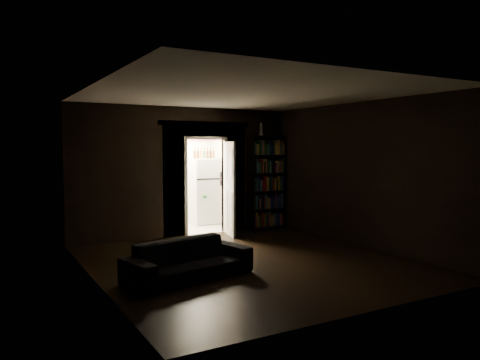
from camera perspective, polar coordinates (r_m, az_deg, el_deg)
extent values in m
plane|color=black|center=(7.98, 1.08, -9.98)|extent=(5.50, 5.50, 0.00)
cube|color=black|center=(9.86, -13.44, 0.83)|extent=(2.55, 0.10, 2.80)
cube|color=black|center=(11.04, 1.44, 1.26)|extent=(1.55, 0.10, 2.80)
cube|color=black|center=(10.47, -4.36, 6.85)|extent=(0.90, 0.10, 0.70)
cube|color=black|center=(6.84, -17.26, -0.60)|extent=(0.02, 5.50, 2.80)
cube|color=black|center=(9.28, 14.53, 0.62)|extent=(0.02, 5.50, 2.80)
cube|color=black|center=(5.57, 15.59, -1.57)|extent=(5.00, 0.02, 2.80)
cube|color=beige|center=(7.79, 1.11, 10.43)|extent=(5.00, 5.50, 0.02)
cube|color=silver|center=(10.44, -4.18, -0.83)|extent=(1.04, 0.06, 2.17)
cube|color=#AFA698|center=(11.40, -6.11, -6.01)|extent=(2.20, 1.80, 0.10)
cube|color=beige|center=(12.04, -7.75, 0.50)|extent=(2.20, 0.10, 2.40)
cube|color=beige|center=(10.88, -11.24, 0.09)|extent=(0.10, 1.60, 2.40)
cube|color=beige|center=(11.71, -1.43, 0.44)|extent=(0.10, 1.60, 2.40)
cube|color=beige|center=(11.24, -6.20, 6.64)|extent=(2.20, 1.80, 0.10)
cube|color=#CE6F70|center=(11.96, -7.69, 5.37)|extent=(2.00, 0.04, 0.26)
imported|color=black|center=(6.99, -6.29, -8.91)|extent=(2.04, 1.21, 0.74)
cube|color=black|center=(11.03, 3.23, -0.31)|extent=(0.90, 0.33, 2.20)
cube|color=silver|center=(11.86, -4.37, -1.34)|extent=(0.95, 0.91, 1.65)
cube|color=silver|center=(10.23, -1.30, -1.06)|extent=(0.25, 0.84, 2.05)
cube|color=white|center=(10.89, 2.59, 6.21)|extent=(0.11, 0.11, 0.30)
cube|color=black|center=(11.75, -4.37, 3.31)|extent=(0.66, 0.32, 0.28)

